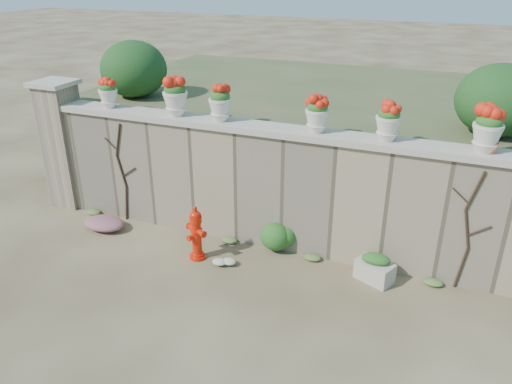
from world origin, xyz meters
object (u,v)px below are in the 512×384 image
at_px(fire_hydrant, 196,233).
at_px(urn_pot_0, 108,93).
at_px(planter_box, 375,268).
at_px(terracotta_pot, 491,144).

height_order(fire_hydrant, urn_pot_0, urn_pot_0).
bearing_deg(planter_box, fire_hydrant, -146.67).
bearing_deg(urn_pot_0, planter_box, -5.70).
bearing_deg(fire_hydrant, urn_pot_0, -179.28).
bearing_deg(terracotta_pot, planter_box, -158.79).
height_order(planter_box, terracotta_pot, terracotta_pot).
height_order(urn_pot_0, terracotta_pot, urn_pot_0).
xyz_separation_m(planter_box, terracotta_pot, (1.28, 0.50, 2.00)).
relative_size(planter_box, urn_pot_0, 1.22).
relative_size(fire_hydrant, terracotta_pot, 3.74).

